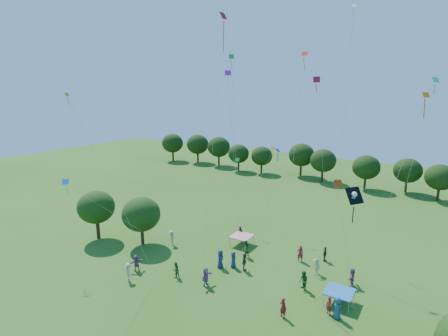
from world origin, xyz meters
The scene contains 38 objects.
near_tree_west centered at (-18.37, 14.98, 3.87)m, with size 4.29×4.29×5.81m.
near_tree_north centered at (-12.70, 16.60, 3.60)m, with size 4.33×4.33×5.56m.
treeline centered at (-1.73, 55.43, 4.09)m, with size 88.01×8.77×6.77m.
tent_red_stripe centered at (-3.01, 22.51, 1.04)m, with size 2.20×2.20×1.10m.
tent_blue centered at (9.32, 17.11, 1.04)m, with size 2.20×2.20×1.10m.
crowd_person_0 centered at (-1.16, 17.57, 0.83)m, with size 0.82×0.44×1.67m, color navy.
crowd_person_1 centered at (6.12, 12.93, 0.83)m, with size 0.62×0.40×1.65m, color maroon.
crowd_person_2 centered at (6.15, 17.38, 0.89)m, with size 0.88×0.48×1.79m, color #264E21.
crowd_person_3 centered at (-8.12, 10.28, 0.85)m, with size 1.11×0.50×1.69m, color beige.
crowd_person_4 centered at (6.19, 23.69, 0.79)m, with size 0.93×0.42×1.58m, color #413734.
crowd_person_5 centered at (9.58, 20.45, 0.85)m, with size 1.58×0.57×1.70m, color #884F73.
crowd_person_6 centered at (-2.22, 16.83, 0.93)m, with size 0.92×0.50×1.86m, color navy.
crowd_person_7 centered at (4.02, 22.33, 0.88)m, with size 0.66×0.42×1.77m, color maroon.
crowd_person_8 centered at (-1.22, 20.14, 0.92)m, with size 0.91×0.49×1.84m, color #2D6029.
crowd_person_9 centered at (-9.75, 18.22, 0.84)m, with size 1.10×0.49×1.69m, color #B8AF93.
crowd_person_10 centered at (0.10, 17.53, 0.90)m, with size 1.05×0.48×1.79m, color #413C34.
crowd_person_11 centered at (-8.84, 11.94, 0.81)m, with size 1.52×0.54×1.63m, color #844D73.
crowd_person_12 centered at (9.74, 15.02, 0.88)m, with size 0.87×0.47×1.76m, color navy.
crowd_person_13 centered at (9.03, 15.17, 0.76)m, with size 0.57×0.36×1.52m, color maroon.
crowd_person_14 centered at (-4.79, 13.03, 0.76)m, with size 0.75×0.40×1.52m, color #255323.
crowd_person_15 centered at (6.21, 20.77, 0.78)m, with size 1.02×0.46×1.56m, color tan.
crowd_person_16 centered at (-3.85, 23.65, 0.82)m, with size 0.96×0.44×1.64m, color #38342D.
crowd_person_17 centered at (-1.54, 13.38, 0.87)m, with size 1.63×0.58×1.75m, color #925898.
pirate_kite centered at (10.62, 12.29, 10.66)m, with size 8.34×2.49×10.04m.
red_high_kite centered at (-4.64, 20.61, 20.42)m, with size 2.04×6.86×23.58m.
small_kite_0 centered at (2.94, 28.91, 15.66)m, with size 3.85×3.69×17.45m.
small_kite_1 centered at (13.02, 16.06, 12.84)m, with size 3.36×1.52×15.90m.
small_kite_2 centered at (-2.80, 28.30, 8.62)m, with size 2.16×5.48×9.10m.
small_kite_3 centered at (-6.55, 26.32, 16.74)m, with size 3.68×4.11×20.11m.
small_kite_4 centered at (2.40, 18.50, 9.31)m, with size 1.99×0.59×10.94m.
small_kite_5 centered at (-5.09, 23.30, 15.71)m, with size 1.53×1.14×18.06m.
small_kite_6 centered at (7.05, 23.96, 17.06)m, with size 0.42×1.49×23.42m.
small_kite_7 centered at (13.46, 25.40, 14.46)m, with size 2.52×4.85×17.09m.
small_kite_8 centered at (1.80, 26.20, 16.83)m, with size 0.66×3.59×19.93m.
small_kite_9 centered at (10.40, 11.36, 9.37)m, with size 0.98×5.00×10.96m.
small_kite_10 centered at (-11.39, 10.11, 11.88)m, with size 7.20×2.30×15.77m.
small_kite_11 centered at (-6.08, 26.77, 7.37)m, with size 2.92×4.22×7.60m.
small_kite_12 centered at (-14.33, 10.39, 7.44)m, with size 6.23×6.78×7.61m.
Camera 1 is at (15.07, -9.81, 17.41)m, focal length 28.00 mm.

